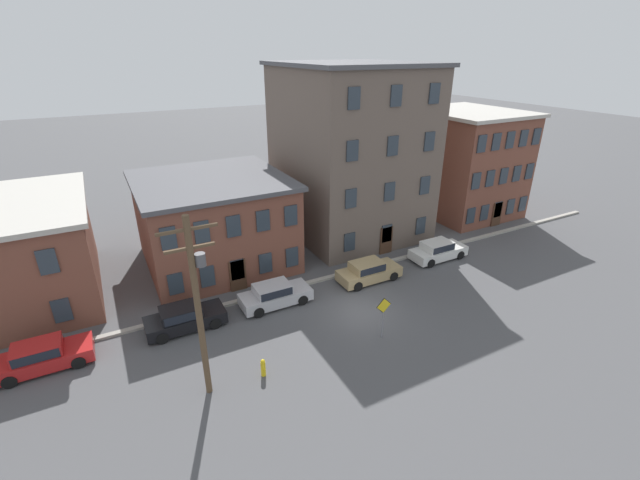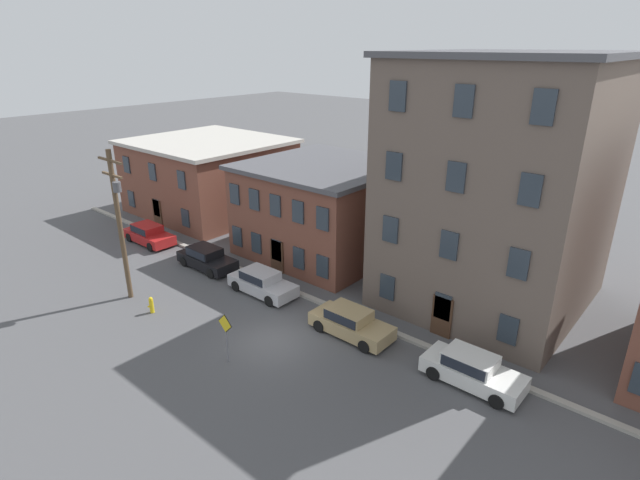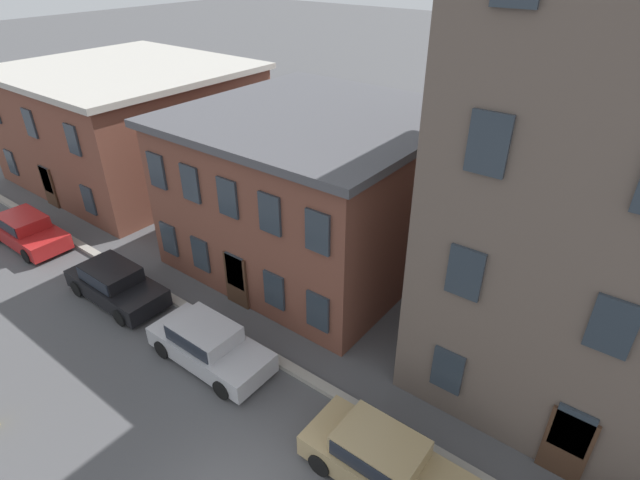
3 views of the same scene
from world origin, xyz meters
name	(u,v)px [view 3 (image 3 of 3)]	position (x,y,z in m)	size (l,w,h in m)	color
kerb_strip	(335,394)	(0.00, 4.50, 0.08)	(56.00, 0.36, 0.16)	#9E998E
apartment_corner	(133,122)	(-19.60, 11.48, 3.17)	(12.30, 11.47, 6.31)	brown
apartment_midblock	(316,186)	(-5.68, 10.85, 3.21)	(10.24, 10.22, 6.40)	brown
car_red	(27,229)	(-16.66, 3.27, 0.75)	(4.40, 1.92, 1.43)	#B21E1E
car_black	(115,282)	(-9.74, 3.33, 0.75)	(4.40, 1.92, 1.43)	black
car_silver	(208,343)	(-4.25, 3.22, 0.75)	(4.40, 1.92, 1.43)	#B7B7BC
car_tan	(383,459)	(2.58, 3.02, 0.75)	(4.40, 1.92, 1.43)	tan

